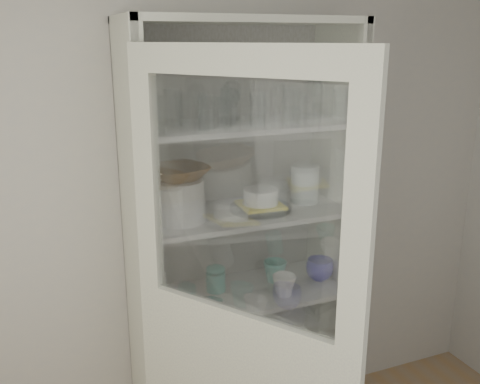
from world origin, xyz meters
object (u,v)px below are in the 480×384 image
object	(u,v)px
pantry_cabinet	(235,270)
plate_stack_front	(179,208)
mug_teal	(275,271)
cream_bowl	(179,188)
goblet_0	(141,105)
terracotta_bowl	(178,173)
tin_box	(263,358)
teal_jar	(216,280)
plate_stack_back	(153,202)
goblet_1	(233,103)
goblet_2	(232,98)
white_canister	(154,290)
mug_white	(284,285)
glass_platter	(261,208)
white_ramekin	(261,196)
grey_bowl_stack	(305,184)
mug_blue	(320,269)
cream_dish	(206,363)
goblet_3	(314,96)
measuring_cups	(209,304)
yellow_trivet	(261,205)
cupboard_door	(240,368)

from	to	relation	value
pantry_cabinet	plate_stack_front	world-z (taller)	pantry_cabinet
mug_teal	cream_bowl	bearing A→B (deg)	-158.35
goblet_0	terracotta_bowl	size ratio (longest dim) A/B	0.67
tin_box	teal_jar	bearing A→B (deg)	159.54
plate_stack_back	terracotta_bowl	distance (m)	0.25
goblet_1	goblet_2	xyz separation A→B (m)	(0.01, 0.04, 0.02)
plate_stack_front	white_canister	size ratio (longest dim) A/B	1.59
plate_stack_front	mug_white	distance (m)	0.62
pantry_cabinet	tin_box	bearing A→B (deg)	-43.36
plate_stack_front	pantry_cabinet	bearing A→B (deg)	18.00
glass_platter	white_ramekin	size ratio (longest dim) A/B	1.77
goblet_0	terracotta_bowl	world-z (taller)	goblet_0
pantry_cabinet	grey_bowl_stack	bearing A→B (deg)	-10.97
mug_blue	cream_dish	size ratio (longest dim) A/B	0.54
tin_box	cream_bowl	bearing A→B (deg)	179.41
grey_bowl_stack	mug_teal	world-z (taller)	grey_bowl_stack
goblet_0	white_ramekin	bearing A→B (deg)	-13.75
plate_stack_back	mug_white	bearing A→B (deg)	-26.93
goblet_3	plate_stack_front	bearing A→B (deg)	-171.07
teal_jar	measuring_cups	xyz separation A→B (m)	(-0.09, -0.15, -0.04)
plate_stack_front	mug_blue	size ratio (longest dim) A/B	1.66
yellow_trivet	measuring_cups	size ratio (longest dim) A/B	2.13
mug_white	white_ramekin	bearing A→B (deg)	140.60
cupboard_door	plate_stack_front	bearing A→B (deg)	150.46
pantry_cabinet	measuring_cups	size ratio (longest dim) A/B	23.66
goblet_3	grey_bowl_stack	distance (m)	0.42
mug_white	cream_dish	xyz separation A→B (m)	(-0.34, 0.14, -0.41)
glass_platter	teal_jar	xyz separation A→B (m)	(-0.20, 0.07, -0.35)
pantry_cabinet	glass_platter	bearing A→B (deg)	-45.84
mug_teal	goblet_0	bearing A→B (deg)	-171.47
plate_stack_front	mug_blue	bearing A→B (deg)	-0.58
goblet_0	measuring_cups	world-z (taller)	goblet_0
cupboard_door	glass_platter	xyz separation A→B (m)	(0.33, 0.57, 0.40)
plate_stack_back	cream_bowl	xyz separation A→B (m)	(0.07, -0.18, 0.10)
goblet_1	white_canister	bearing A→B (deg)	-171.91
goblet_3	measuring_cups	bearing A→B (deg)	-163.30
plate_stack_front	mug_teal	bearing A→B (deg)	6.77
goblet_3	plate_stack_back	world-z (taller)	goblet_3
plate_stack_back	goblet_2	bearing A→B (deg)	-2.68
terracotta_bowl	tin_box	world-z (taller)	terracotta_bowl
plate_stack_front	terracotta_bowl	bearing A→B (deg)	0.00
measuring_cups	terracotta_bowl	bearing A→B (deg)	145.00
cream_bowl	mug_teal	bearing A→B (deg)	6.77
tin_box	glass_platter	bearing A→B (deg)	154.67
plate_stack_back	terracotta_bowl	bearing A→B (deg)	-67.38
white_canister	tin_box	world-z (taller)	white_canister
goblet_2	terracotta_bowl	size ratio (longest dim) A/B	0.76
goblet_1	grey_bowl_stack	size ratio (longest dim) A/B	0.85
white_ramekin	mug_white	size ratio (longest dim) A/B	1.44
terracotta_bowl	yellow_trivet	bearing A→B (deg)	0.53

